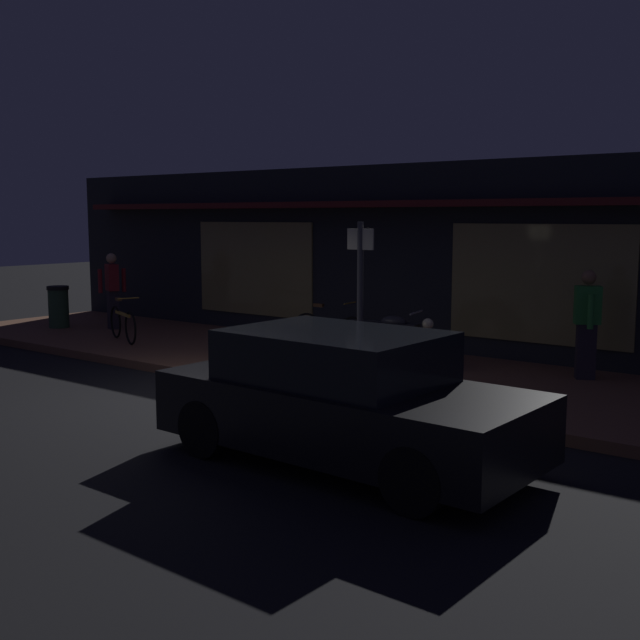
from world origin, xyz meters
TOP-DOWN VIEW (x-y plane):
  - ground_plane at (0.00, 0.00)m, footprint 60.00×60.00m
  - sidewalk_slab at (0.00, 3.00)m, footprint 18.00×4.00m
  - storefront_building at (0.00, 6.39)m, footprint 18.00×3.30m
  - motorcycle at (1.45, 3.05)m, footprint 1.69×0.61m
  - bicycle_parked at (-4.26, 2.25)m, footprint 1.55×0.69m
  - bicycle_extra at (-0.39, 3.96)m, footprint 1.66×0.42m
  - person_photographer at (-5.84, 3.25)m, footprint 0.44×0.59m
  - person_bystander at (4.30, 4.20)m, footprint 0.44×0.58m
  - sign_post at (1.87, 1.64)m, footprint 0.44×0.09m
  - trash_bin at (-6.98, 2.65)m, footprint 0.48×0.48m
  - parked_car_near at (3.48, -1.02)m, footprint 4.15×1.88m

SIDE VIEW (x-z plane):
  - ground_plane at x=0.00m, z-range 0.00..0.00m
  - sidewalk_slab at x=0.00m, z-range 0.00..0.15m
  - bicycle_parked at x=-4.26m, z-range 0.05..0.96m
  - bicycle_extra at x=-0.39m, z-range 0.05..0.96m
  - trash_bin at x=-6.98m, z-range 0.16..1.09m
  - motorcycle at x=1.45m, z-range 0.16..1.13m
  - parked_car_near at x=3.48m, z-range -0.01..1.41m
  - person_photographer at x=-5.84m, z-range 0.19..1.86m
  - person_bystander at x=4.30m, z-range 0.19..1.86m
  - sign_post at x=1.87m, z-range 0.31..2.71m
  - storefront_building at x=0.00m, z-range 0.00..3.60m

